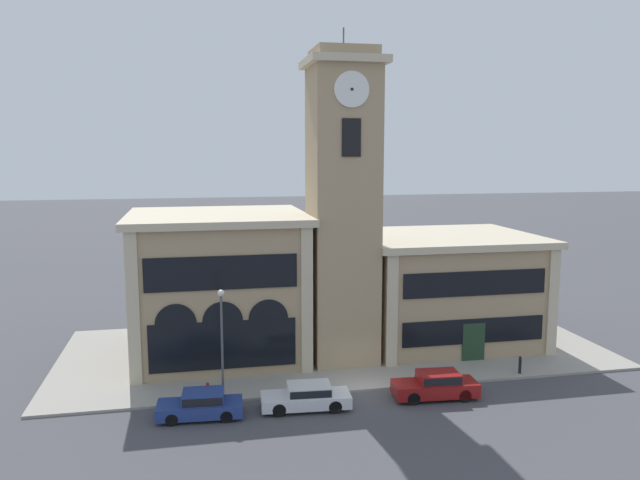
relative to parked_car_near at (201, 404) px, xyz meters
name	(u,v)px	position (x,y,z in m)	size (l,w,h in m)	color
ground_plane	(365,392)	(9.00, 1.60, -0.71)	(300.00, 300.00, 0.00)	#424247
sidewalk_kerb	(334,349)	(9.00, 9.20, -0.64)	(35.75, 15.20, 0.15)	gray
clock_tower	(343,209)	(9.00, 6.99, 9.06)	(4.69, 4.69, 20.63)	tan
town_hall_left_wing	(219,284)	(1.39, 9.86, 4.00)	(11.32, 10.50, 9.38)	tan
town_hall_right_wing	(444,287)	(17.08, 9.87, 3.10)	(12.28, 10.50, 7.58)	tan
parked_car_near	(201,404)	(0.00, 0.00, 0.00)	(4.38, 2.00, 1.38)	navy
parked_car_mid	(307,396)	(5.42, 0.00, -0.01)	(4.74, 2.07, 1.33)	silver
parked_car_far	(436,385)	(12.57, 0.00, 0.05)	(4.68, 2.02, 1.45)	maroon
street_lamp	(222,328)	(1.19, 1.93, 3.34)	(0.36, 0.36, 5.98)	#4C4C51
bollard	(520,365)	(18.79, 2.19, -0.05)	(0.18, 0.18, 1.06)	black
fire_hydrant	(208,390)	(0.37, 2.15, -0.15)	(0.22, 0.22, 0.87)	red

